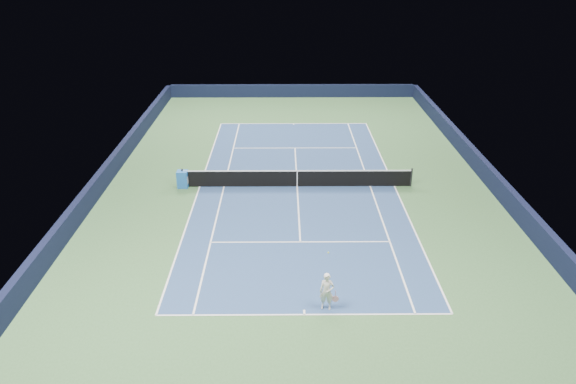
{
  "coord_description": "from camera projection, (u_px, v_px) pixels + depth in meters",
  "views": [
    {
      "loc": [
        -0.74,
        -28.93,
        12.62
      ],
      "look_at": [
        -0.54,
        -3.0,
        1.0
      ],
      "focal_mm": 35.0,
      "sensor_mm": 36.0,
      "label": 1
    }
  ],
  "objects": [
    {
      "name": "center_mark_near",
      "position": [
        304.0,
        312.0,
        20.85
      ],
      "size": [
        0.08,
        0.3,
        0.0
      ],
      "primitive_type": "cube",
      "color": "white",
      "rests_on": "ground"
    },
    {
      "name": "tennis_net",
      "position": [
        297.0,
        178.0,
        31.36
      ],
      "size": [
        12.9,
        0.1,
        1.07
      ],
      "color": "black",
      "rests_on": "ground"
    },
    {
      "name": "center_service_line",
      "position": [
        297.0,
        186.0,
        31.56
      ],
      "size": [
        0.08,
        12.8,
        0.0
      ],
      "primitive_type": "cube",
      "color": "white",
      "rests_on": "ground"
    },
    {
      "name": "tennis_player",
      "position": [
        327.0,
        292.0,
        20.78
      ],
      "size": [
        0.75,
        1.26,
        1.86
      ],
      "color": "silver",
      "rests_on": "ground"
    },
    {
      "name": "baseline_far",
      "position": [
        294.0,
        124.0,
        42.41
      ],
      "size": [
        10.97,
        0.08,
        0.0
      ],
      "primitive_type": "cube",
      "color": "white",
      "rests_on": "ground"
    },
    {
      "name": "baseline_near",
      "position": [
        304.0,
        315.0,
        20.72
      ],
      "size": [
        10.97,
        0.08,
        0.0
      ],
      "primitive_type": "cube",
      "color": "white",
      "rests_on": "ground"
    },
    {
      "name": "ground",
      "position": [
        297.0,
        186.0,
        31.57
      ],
      "size": [
        40.0,
        40.0,
        0.0
      ],
      "primitive_type": "plane",
      "color": "#345B31",
      "rests_on": "ground"
    },
    {
      "name": "sideline_doubles_right",
      "position": [
        394.0,
        186.0,
        31.6
      ],
      "size": [
        0.08,
        23.77,
        0.0
      ],
      "primitive_type": "cube",
      "color": "white",
      "rests_on": "ground"
    },
    {
      "name": "court_surface",
      "position": [
        297.0,
        186.0,
        31.57
      ],
      "size": [
        10.97,
        23.77,
        0.01
      ],
      "primitive_type": "cube",
      "color": "navy",
      "rests_on": "ground"
    },
    {
      "name": "wall_right",
      "position": [
        490.0,
        177.0,
        31.42
      ],
      "size": [
        0.35,
        40.0,
        1.1
      ],
      "primitive_type": "cube",
      "color": "black",
      "rests_on": "ground"
    },
    {
      "name": "service_line_near",
      "position": [
        300.0,
        242.0,
        25.72
      ],
      "size": [
        8.23,
        0.08,
        0.0
      ],
      "primitive_type": "cube",
      "color": "white",
      "rests_on": "ground"
    },
    {
      "name": "sponsor_cube",
      "position": [
        183.0,
        179.0,
        31.29
      ],
      "size": [
        0.62,
        0.56,
        0.97
      ],
      "color": "#1D5CB2",
      "rests_on": "ground"
    },
    {
      "name": "wall_far",
      "position": [
        292.0,
        91.0,
        49.43
      ],
      "size": [
        22.0,
        0.35,
        1.1
      ],
      "primitive_type": "cube",
      "color": "black",
      "rests_on": "ground"
    },
    {
      "name": "sideline_doubles_left",
      "position": [
        200.0,
        187.0,
        31.52
      ],
      "size": [
        0.08,
        23.77,
        0.0
      ],
      "primitive_type": "cube",
      "color": "white",
      "rests_on": "ground"
    },
    {
      "name": "sideline_singles_left",
      "position": [
        224.0,
        186.0,
        31.53
      ],
      "size": [
        0.08,
        23.77,
        0.0
      ],
      "primitive_type": "cube",
      "color": "white",
      "rests_on": "ground"
    },
    {
      "name": "center_mark_far",
      "position": [
        294.0,
        124.0,
        42.27
      ],
      "size": [
        0.08,
        0.3,
        0.0
      ],
      "primitive_type": "cube",
      "color": "white",
      "rests_on": "ground"
    },
    {
      "name": "service_line_far",
      "position": [
        295.0,
        148.0,
        37.4
      ],
      "size": [
        8.23,
        0.08,
        0.0
      ],
      "primitive_type": "cube",
      "color": "white",
      "rests_on": "ground"
    },
    {
      "name": "sideline_singles_right",
      "position": [
        370.0,
        186.0,
        31.59
      ],
      "size": [
        0.08,
        23.77,
        0.0
      ],
      "primitive_type": "cube",
      "color": "white",
      "rests_on": "ground"
    },
    {
      "name": "wall_left",
      "position": [
        103.0,
        178.0,
        31.27
      ],
      "size": [
        0.35,
        40.0,
        1.1
      ],
      "primitive_type": "cube",
      "color": "black",
      "rests_on": "ground"
    }
  ]
}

